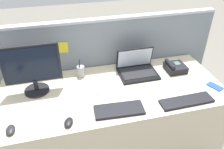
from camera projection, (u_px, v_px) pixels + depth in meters
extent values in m
plane|color=slate|center=(113.00, 147.00, 2.37)|extent=(10.00, 10.00, 0.00)
cube|color=beige|center=(113.00, 121.00, 2.16)|extent=(1.88, 0.80, 0.74)
cube|color=gray|center=(103.00, 76.00, 2.39)|extent=(2.26, 0.06, 1.18)
cube|color=#B7BAC1|center=(101.00, 19.00, 2.06)|extent=(2.26, 0.07, 0.02)
cube|color=yellow|center=(62.00, 48.00, 2.07)|extent=(0.10, 0.01, 0.10)
cylinder|color=black|center=(37.00, 90.00, 1.93)|extent=(0.20, 0.20, 0.02)
cylinder|color=black|center=(36.00, 85.00, 1.90)|extent=(0.04, 0.04, 0.10)
cube|color=black|center=(31.00, 64.00, 1.80)|extent=(0.45, 0.03, 0.32)
cube|color=black|center=(31.00, 65.00, 1.79)|extent=(0.42, 0.01, 0.29)
cube|color=black|center=(138.00, 74.00, 2.14)|extent=(0.35, 0.27, 0.02)
cube|color=black|center=(138.00, 72.00, 2.14)|extent=(0.31, 0.20, 0.00)
cube|color=black|center=(135.00, 57.00, 2.17)|extent=(0.35, 0.05, 0.20)
cube|color=silver|center=(135.00, 58.00, 2.17)|extent=(0.33, 0.04, 0.18)
cube|color=black|center=(175.00, 68.00, 2.19)|extent=(0.18, 0.18, 0.06)
cube|color=#4C6B5B|center=(177.00, 63.00, 2.19)|extent=(0.05, 0.06, 0.01)
cylinder|color=black|center=(170.00, 64.00, 2.15)|extent=(0.04, 0.16, 0.04)
cube|color=black|center=(187.00, 101.00, 1.81)|extent=(0.43, 0.13, 0.02)
cube|color=black|center=(119.00, 110.00, 1.73)|extent=(0.38, 0.17, 0.02)
ellipsoid|color=black|center=(69.00, 122.00, 1.61)|extent=(0.09, 0.11, 0.03)
ellipsoid|color=#232328|center=(10.00, 130.00, 1.56)|extent=(0.06, 0.10, 0.03)
cylinder|color=#99999E|center=(81.00, 71.00, 2.10)|extent=(0.07, 0.07, 0.10)
cylinder|color=blue|center=(80.00, 65.00, 2.06)|extent=(0.02, 0.01, 0.15)
cylinder|color=black|center=(79.00, 66.00, 2.05)|extent=(0.02, 0.03, 0.15)
cube|color=blue|center=(215.00, 86.00, 1.98)|extent=(0.12, 0.15, 0.01)
cube|color=#B7BAC1|center=(96.00, 89.00, 1.96)|extent=(0.12, 0.15, 0.01)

